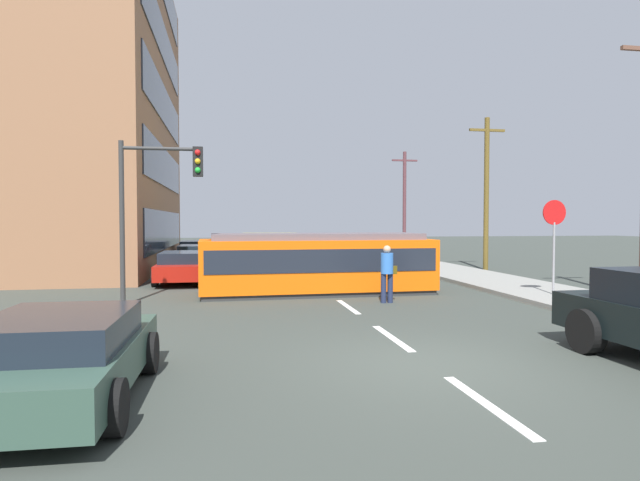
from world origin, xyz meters
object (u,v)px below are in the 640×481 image
object	(u,v)px
parked_sedan_furthest	(195,250)
streetcar_tram	(317,262)
pedestrian_crossing	(387,270)
parked_sedan_near	(61,356)
utility_pole_far	(404,201)
parked_sedan_mid	(184,266)
traffic_light_mast	(156,191)
parked_sedan_far	(196,256)
utility_pole_mid	(486,191)
stop_sign	(554,227)
city_bus	(273,253)

from	to	relation	value
parked_sedan_furthest	streetcar_tram	bearing A→B (deg)	-73.01
streetcar_tram	pedestrian_crossing	distance (m)	2.92
parked_sedan_near	utility_pole_far	world-z (taller)	utility_pole_far
parked_sedan_mid	traffic_light_mast	xyz separation A→B (m)	(-0.33, -5.56, 2.60)
parked_sedan_mid	parked_sedan_far	size ratio (longest dim) A/B	0.98
parked_sedan_mid	parked_sedan_near	bearing A→B (deg)	-92.02
parked_sedan_far	utility_pole_mid	distance (m)	14.58
parked_sedan_near	parked_sedan_far	xyz separation A→B (m)	(0.62, 19.79, 0.00)
stop_sign	utility_pole_far	distance (m)	20.80
traffic_light_mast	parked_sedan_far	bearing A→B (deg)	87.71
parked_sedan_near	city_bus	bearing A→B (deg)	75.03
city_bus	parked_sedan_near	xyz separation A→B (m)	(-4.03, -15.07, -0.43)
pedestrian_crossing	parked_sedan_far	xyz separation A→B (m)	(-6.10, 12.23, -0.32)
pedestrian_crossing	traffic_light_mast	xyz separation A→B (m)	(-6.56, 0.80, 2.28)
parked_sedan_far	utility_pole_far	world-z (taller)	utility_pole_far
streetcar_tram	utility_pole_mid	distance (m)	11.98
parked_sedan_mid	utility_pole_mid	size ratio (longest dim) A/B	0.61
city_bus	pedestrian_crossing	bearing A→B (deg)	-70.30
parked_sedan_near	parked_sedan_mid	xyz separation A→B (m)	(0.49, 13.92, 0.00)
city_bus	parked_sedan_mid	world-z (taller)	city_bus
stop_sign	parked_sedan_near	bearing A→B (deg)	-147.99
parked_sedan_far	utility_pole_far	size ratio (longest dim) A/B	0.63
parked_sedan_far	utility_pole_far	bearing A→B (deg)	31.34
stop_sign	city_bus	bearing A→B (deg)	136.37
traffic_light_mast	utility_pole_far	world-z (taller)	utility_pole_far
parked_sedan_near	utility_pole_mid	xyz separation A→B (m)	(14.50, 16.74, 3.23)
streetcar_tram	pedestrian_crossing	world-z (taller)	streetcar_tram
stop_sign	streetcar_tram	bearing A→B (deg)	160.40
parked_sedan_near	traffic_light_mast	xyz separation A→B (m)	(0.16, 8.36, 2.60)
parked_sedan_furthest	utility_pole_far	distance (m)	14.55
pedestrian_crossing	parked_sedan_near	xyz separation A→B (m)	(-6.72, -7.56, -0.32)
streetcar_tram	traffic_light_mast	size ratio (longest dim) A/B	1.65
pedestrian_crossing	parked_sedan_mid	world-z (taller)	pedestrian_crossing
streetcar_tram	parked_sedan_furthest	size ratio (longest dim) A/B	1.88
parked_sedan_far	city_bus	bearing A→B (deg)	-54.14
parked_sedan_mid	stop_sign	distance (m)	13.26
city_bus	traffic_light_mast	size ratio (longest dim) A/B	1.17
pedestrian_crossing	stop_sign	distance (m)	5.41
traffic_light_mast	streetcar_tram	bearing A→B (deg)	18.13
parked_sedan_near	parked_sedan_furthest	xyz separation A→B (m)	(0.29, 25.53, -0.00)
city_bus	pedestrian_crossing	size ratio (longest dim) A/B	3.24
city_bus	traffic_light_mast	world-z (taller)	traffic_light_mast
traffic_light_mast	parked_sedan_furthest	bearing A→B (deg)	89.58
parked_sedan_mid	traffic_light_mast	distance (m)	6.15
utility_pole_mid	utility_pole_far	world-z (taller)	utility_pole_mid
parked_sedan_mid	utility_pole_mid	bearing A→B (deg)	11.38
parked_sedan_near	stop_sign	size ratio (longest dim) A/B	1.44
parked_sedan_near	parked_sedan_mid	bearing A→B (deg)	87.98
parked_sedan_near	parked_sedan_mid	distance (m)	13.93
parked_sedan_near	traffic_light_mast	world-z (taller)	traffic_light_mast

